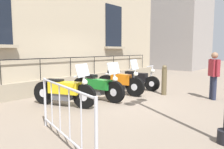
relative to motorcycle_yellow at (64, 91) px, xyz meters
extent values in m
plane|color=gray|center=(0.31, 1.79, -0.45)|extent=(60.00, 60.00, 0.00)
cube|color=tan|center=(-2.28, 1.79, 3.16)|extent=(0.60, 13.13, 7.23)
cube|color=gray|center=(-1.90, 1.79, -0.17)|extent=(0.20, 13.13, 0.56)
cube|color=black|center=(-1.96, 4.68, 2.37)|extent=(0.06, 1.22, 2.05)
cube|color=gray|center=(-1.88, 4.68, 1.30)|extent=(0.24, 1.42, 0.10)
cube|color=black|center=(-1.86, 1.79, 0.87)|extent=(0.03, 11.03, 0.03)
cylinder|color=black|center=(-1.86, -0.97, 0.49)|extent=(0.02, 0.02, 0.77)
cylinder|color=black|center=(-1.86, 0.41, 0.49)|extent=(0.02, 0.02, 0.77)
cylinder|color=black|center=(-1.86, 1.79, 0.49)|extent=(0.02, 0.02, 0.77)
cylinder|color=black|center=(-1.86, 3.16, 0.49)|extent=(0.02, 0.02, 0.77)
cylinder|color=black|center=(-1.86, 4.54, 0.49)|extent=(0.02, 0.02, 0.77)
cylinder|color=black|center=(-1.86, 5.92, 0.49)|extent=(0.02, 0.02, 0.77)
cylinder|color=black|center=(-1.86, 7.30, 0.49)|extent=(0.02, 0.02, 0.77)
cylinder|color=black|center=(0.64, 0.21, -0.11)|extent=(0.70, 0.33, 0.69)
cylinder|color=silver|center=(0.64, 0.21, -0.11)|extent=(0.27, 0.21, 0.24)
cylinder|color=black|center=(-0.67, -0.22, -0.11)|extent=(0.70, 0.33, 0.69)
cylinder|color=silver|center=(-0.67, -0.22, -0.11)|extent=(0.27, 0.21, 0.24)
cube|color=gold|center=(0.03, 0.01, 0.10)|extent=(1.01, 0.62, 0.34)
cube|color=#4C4C51|center=(-0.06, -0.02, -0.14)|extent=(0.63, 0.44, 0.24)
cube|color=black|center=(-0.33, -0.11, 0.27)|extent=(0.60, 0.46, 0.10)
cylinder|color=silver|center=(0.59, 0.19, 0.18)|extent=(0.17, 0.11, 0.59)
cylinder|color=silver|center=(0.54, 0.17, 0.47)|extent=(0.27, 0.72, 0.04)
sphere|color=white|center=(0.66, 0.21, 0.29)|extent=(0.16, 0.16, 0.16)
cylinder|color=silver|center=(-0.30, 0.09, -0.26)|extent=(0.84, 0.34, 0.08)
cube|color=silver|center=(0.60, 0.19, 0.62)|extent=(0.31, 0.62, 0.36)
cylinder|color=black|center=(0.89, 1.25, -0.11)|extent=(0.69, 0.18, 0.68)
cylinder|color=silver|center=(0.89, 1.25, -0.11)|extent=(0.25, 0.17, 0.24)
cylinder|color=black|center=(-0.56, 1.16, -0.11)|extent=(0.69, 0.18, 0.68)
cylinder|color=silver|center=(-0.56, 1.16, -0.11)|extent=(0.25, 0.17, 0.24)
cube|color=#1E842D|center=(0.21, 1.21, 0.08)|extent=(0.99, 0.35, 0.31)
cube|color=#4C4C51|center=(0.11, 1.20, -0.15)|extent=(0.60, 0.27, 0.24)
cube|color=black|center=(-0.18, 1.18, 0.32)|extent=(0.56, 0.30, 0.10)
cylinder|color=silver|center=(0.84, 1.24, 0.18)|extent=(0.16, 0.07, 0.60)
cylinder|color=silver|center=(0.79, 1.24, 0.47)|extent=(0.07, 0.65, 0.04)
sphere|color=white|center=(0.91, 1.25, 0.29)|extent=(0.16, 0.16, 0.16)
cylinder|color=silver|center=(-0.09, 1.35, -0.27)|extent=(0.88, 0.13, 0.08)
cube|color=silver|center=(0.85, 1.24, 0.62)|extent=(0.15, 0.54, 0.36)
cylinder|color=black|center=(0.85, 2.44, -0.11)|extent=(0.70, 0.24, 0.68)
cylinder|color=silver|center=(0.85, 2.44, -0.11)|extent=(0.26, 0.20, 0.24)
cylinder|color=black|center=(-0.40, 2.29, -0.11)|extent=(0.70, 0.24, 0.68)
cylinder|color=silver|center=(-0.40, 2.29, -0.11)|extent=(0.26, 0.20, 0.24)
cube|color=orange|center=(0.28, 2.37, 0.12)|extent=(0.78, 0.33, 0.38)
cube|color=#4C4C51|center=(0.18, 2.36, -0.15)|extent=(0.48, 0.25, 0.24)
cube|color=black|center=(-0.04, 2.33, 0.37)|extent=(0.45, 0.27, 0.10)
cylinder|color=silver|center=(0.80, 2.43, 0.21)|extent=(0.17, 0.08, 0.64)
cylinder|color=silver|center=(0.75, 2.43, 0.52)|extent=(0.10, 0.54, 0.04)
sphere|color=white|center=(0.87, 2.44, 0.34)|extent=(0.16, 0.16, 0.16)
cylinder|color=silver|center=(0.02, 2.47, -0.27)|extent=(0.69, 0.16, 0.08)
cube|color=silver|center=(0.81, 2.43, 0.67)|extent=(0.17, 0.45, 0.36)
cylinder|color=black|center=(0.83, 3.67, -0.15)|extent=(0.62, 0.21, 0.60)
cylinder|color=silver|center=(0.83, 3.67, -0.15)|extent=(0.23, 0.17, 0.21)
cylinder|color=black|center=(-0.47, 3.45, -0.15)|extent=(0.62, 0.21, 0.60)
cylinder|color=silver|center=(-0.47, 3.45, -0.15)|extent=(0.23, 0.17, 0.21)
cube|color=black|center=(0.23, 3.57, 0.07)|extent=(0.80, 0.44, 0.36)
cube|color=#4C4C51|center=(0.13, 3.55, -0.18)|extent=(0.49, 0.33, 0.21)
cube|color=black|center=(-0.08, 3.52, 0.25)|extent=(0.47, 0.36, 0.10)
cylinder|color=silver|center=(0.78, 3.66, 0.19)|extent=(0.17, 0.09, 0.70)
cylinder|color=silver|center=(0.73, 3.66, 0.54)|extent=(0.15, 0.70, 0.04)
sphere|color=white|center=(0.85, 3.68, 0.36)|extent=(0.16, 0.16, 0.16)
cylinder|color=silver|center=(-0.04, 3.70, -0.29)|extent=(0.69, 0.19, 0.08)
cylinder|color=#B7B7BF|center=(1.02, -1.29, 0.07)|extent=(0.05, 0.05, 1.05)
cylinder|color=#B7B7BF|center=(3.13, -1.90, 0.07)|extent=(0.05, 0.05, 1.05)
cylinder|color=#B7B7BF|center=(2.08, -1.60, 0.57)|extent=(2.12, 0.65, 0.04)
cylinder|color=#B7B7BF|center=(2.08, -1.60, -0.30)|extent=(2.12, 0.65, 0.04)
cylinder|color=#B7B7BF|center=(1.44, -1.41, 0.15)|extent=(0.02, 0.02, 0.87)
cylinder|color=#B7B7BF|center=(1.87, -1.54, 0.15)|extent=(0.02, 0.02, 0.87)
cylinder|color=#B7B7BF|center=(2.29, -1.66, 0.15)|extent=(0.02, 0.02, 0.87)
cylinder|color=#B7B7BF|center=(2.71, -1.78, 0.15)|extent=(0.02, 0.02, 0.87)
cylinder|color=brown|center=(1.51, 3.35, 0.03)|extent=(0.19, 0.19, 0.97)
sphere|color=brown|center=(1.51, 3.35, 0.55)|extent=(0.17, 0.17, 0.17)
cylinder|color=#23283D|center=(3.15, 3.64, -0.07)|extent=(0.14, 0.14, 0.78)
cylinder|color=#23283D|center=(3.04, 3.76, -0.07)|extent=(0.14, 0.14, 0.78)
cube|color=maroon|center=(3.09, 3.70, 0.60)|extent=(0.40, 0.41, 0.55)
sphere|color=#8C664C|center=(3.09, 3.70, 1.01)|extent=(0.21, 0.21, 0.21)
cylinder|color=maroon|center=(3.24, 3.53, 0.63)|extent=(0.09, 0.09, 0.52)
cylinder|color=maroon|center=(2.95, 3.86, 0.63)|extent=(0.09, 0.09, 0.52)
cube|color=gray|center=(-3.27, 15.20, 4.87)|extent=(5.06, 5.25, 10.64)
camera|label=1|loc=(5.01, -3.84, 1.18)|focal=34.54mm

